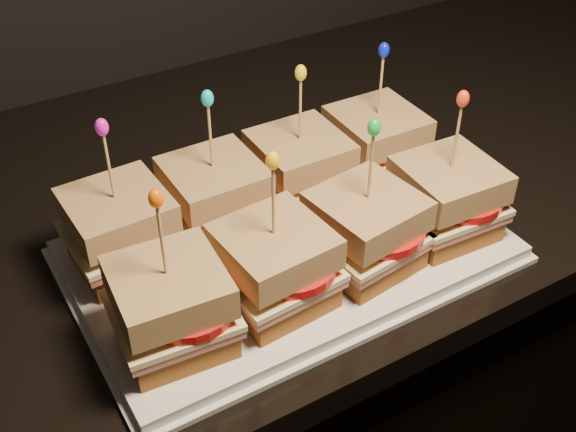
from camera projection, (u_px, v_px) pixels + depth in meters
cabinet at (268, 417)px, 1.17m from camera, size 2.35×0.60×0.89m
granite_slab at (261, 183)px, 0.88m from camera, size 2.39×0.64×0.03m
platter at (288, 251)px, 0.74m from camera, size 0.42×0.26×0.02m
platter_rim at (288, 256)px, 0.74m from camera, size 0.43×0.27×0.01m
sandwich_0_bread_bot at (125, 252)px, 0.71m from camera, size 0.09×0.09×0.02m
sandwich_0_ham at (122, 239)px, 0.70m from camera, size 0.10×0.10×0.01m
sandwich_0_cheese at (121, 233)px, 0.69m from camera, size 0.10×0.10×0.01m
sandwich_0_tomato at (134, 226)px, 0.69m from camera, size 0.09×0.09×0.01m
sandwich_0_bread_top at (117, 210)px, 0.68m from camera, size 0.09×0.09×0.03m
sandwich_0_pick at (110, 170)px, 0.65m from camera, size 0.00×0.00×0.09m
sandwich_0_frill at (102, 127)px, 0.62m from camera, size 0.01×0.01×0.02m
sandwich_1_bread_bot at (217, 219)px, 0.75m from camera, size 0.09×0.09×0.02m
sandwich_1_ham at (216, 207)px, 0.74m from camera, size 0.10×0.09×0.01m
sandwich_1_cheese at (215, 201)px, 0.73m from camera, size 0.10×0.10×0.01m
sandwich_1_tomato at (228, 195)px, 0.73m from camera, size 0.09×0.09×0.01m
sandwich_1_bread_top at (214, 179)px, 0.72m from camera, size 0.09×0.09×0.03m
sandwich_1_pick at (211, 140)px, 0.69m from camera, size 0.00×0.00×0.09m
sandwich_1_frill at (207, 98)px, 0.66m from camera, size 0.01×0.01×0.02m
sandwich_2_bread_bot at (299, 190)px, 0.79m from camera, size 0.09×0.09×0.02m
sandwich_2_ham at (299, 178)px, 0.78m from camera, size 0.10×0.10×0.01m
sandwich_2_cheese at (300, 173)px, 0.77m from camera, size 0.10×0.10×0.01m
sandwich_2_tomato at (312, 166)px, 0.77m from camera, size 0.09×0.09×0.01m
sandwich_2_bread_top at (300, 151)px, 0.76m from camera, size 0.09×0.09×0.03m
sandwich_2_pick at (300, 113)px, 0.73m from camera, size 0.00×0.00×0.09m
sandwich_2_frill at (301, 73)px, 0.70m from camera, size 0.01×0.01×0.02m
sandwich_3_bread_bot at (374, 164)px, 0.83m from camera, size 0.09×0.09×0.02m
sandwich_3_ham at (375, 152)px, 0.82m from camera, size 0.10×0.10×0.01m
sandwich_3_cheese at (375, 147)px, 0.82m from camera, size 0.10×0.10×0.01m
sandwich_3_tomato at (388, 141)px, 0.81m from camera, size 0.09×0.09×0.01m
sandwich_3_bread_top at (377, 126)px, 0.80m from camera, size 0.09×0.09×0.03m
sandwich_3_pick at (380, 89)px, 0.77m from camera, size 0.00×0.00×0.09m
sandwich_3_frill at (384, 50)px, 0.74m from camera, size 0.01×0.01×0.02m
sandwich_4_bread_bot at (174, 329)px, 0.63m from camera, size 0.10×0.10×0.02m
sandwich_4_ham at (172, 316)px, 0.62m from camera, size 0.11×0.10×0.01m
sandwich_4_cheese at (172, 310)px, 0.61m from camera, size 0.11×0.10×0.01m
sandwich_4_tomato at (187, 303)px, 0.61m from camera, size 0.09×0.09×0.01m
sandwich_4_bread_top at (168, 287)px, 0.59m from camera, size 0.10×0.10×0.03m
sandwich_4_pick at (162, 245)px, 0.57m from camera, size 0.00×0.00×0.09m
sandwich_4_frill at (156, 199)px, 0.54m from camera, size 0.01×0.01×0.02m
sandwich_5_bread_bot at (275, 288)px, 0.67m from camera, size 0.10×0.10×0.02m
sandwich_5_ham at (274, 275)px, 0.66m from camera, size 0.10×0.10×0.01m
sandwich_5_cheese at (274, 270)px, 0.65m from camera, size 0.11×0.10×0.01m
sandwich_5_tomato at (289, 263)px, 0.65m from camera, size 0.09×0.09×0.01m
sandwich_5_bread_top at (274, 246)px, 0.64m from camera, size 0.10×0.10×0.03m
sandwich_5_pick at (273, 205)px, 0.61m from camera, size 0.00×0.00×0.09m
sandwich_5_frill at (273, 161)px, 0.58m from camera, size 0.01×0.01×0.02m
sandwich_6_bread_bot at (364, 252)px, 0.71m from camera, size 0.10×0.10×0.02m
sandwich_6_ham at (365, 239)px, 0.70m from camera, size 0.11×0.11×0.01m
sandwich_6_cheese at (365, 234)px, 0.69m from camera, size 0.11×0.11×0.01m
sandwich_6_tomato at (379, 227)px, 0.69m from camera, size 0.09×0.09×0.01m
sandwich_6_bread_top at (367, 211)px, 0.68m from camera, size 0.10×0.10×0.03m
sandwich_6_pick at (370, 171)px, 0.65m from camera, size 0.00×0.00×0.09m
sandwich_6_frill at (374, 128)px, 0.62m from camera, size 0.01×0.01×0.02m
sandwich_7_bread_bot at (443, 220)px, 0.75m from camera, size 0.09×0.09×0.02m
sandwich_7_ham at (445, 207)px, 0.74m from camera, size 0.10×0.10×0.01m
sandwich_7_cheese at (446, 202)px, 0.73m from camera, size 0.10×0.10×0.01m
sandwich_7_tomato at (460, 195)px, 0.73m from camera, size 0.09×0.09×0.01m
sandwich_7_bread_top at (449, 180)px, 0.72m from camera, size 0.10×0.10×0.03m
sandwich_7_pick at (456, 141)px, 0.69m from camera, size 0.00×0.00×0.09m
sandwich_7_frill at (463, 99)px, 0.66m from camera, size 0.01×0.01×0.02m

